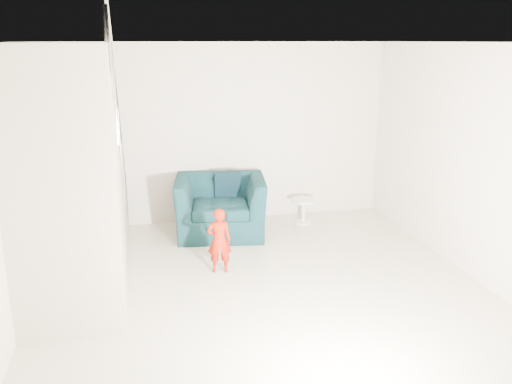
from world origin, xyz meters
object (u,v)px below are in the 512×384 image
(toddler, at_px, (219,241))
(staircase, at_px, (75,211))
(armchair, at_px, (220,206))
(side_table, at_px, (303,207))

(toddler, distance_m, staircase, 1.70)
(toddler, bearing_deg, staircase, 13.49)
(armchair, height_order, side_table, armchair)
(side_table, xyz_separation_m, staircase, (-3.13, -1.72, 0.69))
(toddler, xyz_separation_m, staircase, (-1.59, -0.20, 0.55))
(armchair, distance_m, side_table, 1.33)
(toddler, height_order, side_table, toddler)
(armchair, bearing_deg, side_table, 15.58)
(armchair, distance_m, toddler, 1.38)
(armchair, xyz_separation_m, toddler, (-0.23, -1.36, -0.01))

